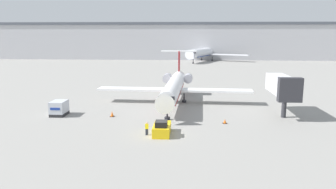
{
  "coord_description": "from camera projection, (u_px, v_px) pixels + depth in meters",
  "views": [
    {
      "loc": [
        3.07,
        -38.06,
        12.2
      ],
      "look_at": [
        0.0,
        11.01,
        2.94
      ],
      "focal_mm": 35.0,
      "sensor_mm": 36.0,
      "label": 1
    }
  ],
  "objects": [
    {
      "name": "jet_bridge",
      "position": [
        282.0,
        86.0,
        48.77
      ],
      "size": [
        3.2,
        9.49,
        6.19
      ],
      "color": "#2D2D33",
      "rests_on": "ground"
    },
    {
      "name": "traffic_cone_left",
      "position": [
        112.0,
        114.0,
        48.46
      ],
      "size": [
        0.64,
        0.64,
        0.81
      ],
      "color": "black",
      "rests_on": "ground"
    },
    {
      "name": "traffic_cone_right",
      "position": [
        225.0,
        121.0,
        44.8
      ],
      "size": [
        0.59,
        0.59,
        0.6
      ],
      "color": "black",
      "rests_on": "ground"
    },
    {
      "name": "ground_plane",
      "position": [
        162.0,
        135.0,
        39.78
      ],
      "size": [
        600.0,
        600.0,
        0.0
      ],
      "primitive_type": "plane",
      "color": "gray"
    },
    {
      "name": "airplane_main",
      "position": [
        174.0,
        86.0,
        57.52
      ],
      "size": [
        27.29,
        28.26,
        8.56
      ],
      "color": "white",
      "rests_on": "ground"
    },
    {
      "name": "terminal_building",
      "position": [
        182.0,
        41.0,
        155.89
      ],
      "size": [
        180.0,
        16.8,
        17.06
      ],
      "color": "#B2B2B7",
      "rests_on": "ground"
    },
    {
      "name": "worker_near_tug",
      "position": [
        147.0,
        128.0,
        39.6
      ],
      "size": [
        0.4,
        0.24,
        1.62
      ],
      "color": "#232838",
      "rests_on": "ground"
    },
    {
      "name": "pushback_tug",
      "position": [
        162.0,
        129.0,
        39.91
      ],
      "size": [
        2.03,
        4.16,
        1.9
      ],
      "color": "yellow",
      "rests_on": "ground"
    },
    {
      "name": "airplane_parked_far_left",
      "position": [
        206.0,
        52.0,
        145.96
      ],
      "size": [
        36.24,
        37.66,
        10.78
      ],
      "color": "silver",
      "rests_on": "ground"
    },
    {
      "name": "luggage_cart",
      "position": [
        59.0,
        108.0,
        49.06
      ],
      "size": [
        2.06,
        2.97,
        2.2
      ],
      "color": "#232326",
      "rests_on": "ground"
    }
  ]
}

